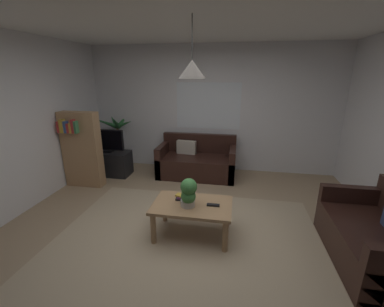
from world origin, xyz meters
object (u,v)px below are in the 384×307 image
coffee_table (192,209)px  book_on_table_2 (181,196)px  bookshelf_corner (82,149)px  tv_stand (109,163)px  book_on_table_1 (182,197)px  couch_right_side (377,241)px  couch_under_window (197,162)px  potted_palm_corner (119,143)px  potted_plant_on_table (189,192)px  tv (106,141)px  book_on_table_0 (182,199)px  pendant_lamp (192,69)px  remote_on_table_0 (213,205)px

coffee_table → book_on_table_2: book_on_table_2 is taller
book_on_table_2 → coffee_table: bearing=-28.1°
coffee_table → bookshelf_corner: size_ratio=0.72×
tv_stand → book_on_table_1: bearing=-40.8°
book_on_table_2 → tv_stand: bearing=139.1°
couch_right_side → tv_stand: 4.61m
couch_under_window → potted_palm_corner: potted_palm_corner is taller
couch_right_side → tv_stand: (-4.20, 1.91, -0.03)m
potted_plant_on_table → tv: size_ratio=0.50×
coffee_table → book_on_table_2: bearing=151.9°
potted_palm_corner → bookshelf_corner: 1.14m
book_on_table_0 → book_on_table_1: 0.03m
book_on_table_0 → bookshelf_corner: size_ratio=0.11×
tv_stand → couch_right_side: bearing=-24.5°
couch_under_window → pendant_lamp: pendant_lamp is taller
remote_on_table_0 → tv_stand: 2.96m
couch_under_window → pendant_lamp: 2.75m
potted_plant_on_table → potted_palm_corner: potted_palm_corner is taller
book_on_table_1 → tv: bearing=139.6°
couch_under_window → potted_plant_on_table: size_ratio=4.14×
book_on_table_0 → book_on_table_1: bearing=-49.1°
book_on_table_2 → potted_palm_corner: 2.95m
tv_stand → bookshelf_corner: bearing=-107.8°
tv_stand → potted_palm_corner: (-0.01, 0.53, 0.28)m
couch_under_window → couch_right_side: size_ratio=1.14×
couch_right_side → book_on_table_0: 2.27m
tv → couch_under_window: bearing=9.5°
potted_palm_corner → remote_on_table_0: bearing=-44.0°
potted_palm_corner → bookshelf_corner: size_ratio=0.89×
coffee_table → remote_on_table_0: remote_on_table_0 is taller
potted_palm_corner → book_on_table_2: bearing=-48.6°
remote_on_table_0 → bookshelf_corner: (-2.56, 1.19, 0.26)m
bookshelf_corner → book_on_table_1: bearing=-27.3°
book_on_table_0 → remote_on_table_0: bearing=-11.9°
book_on_table_0 → bookshelf_corner: 2.41m
couch_right_side → book_on_table_2: size_ratio=9.64×
book_on_table_2 → bookshelf_corner: bookshelf_corner is taller
couch_under_window → coffee_table: bearing=-82.5°
potted_palm_corner → book_on_table_0: bearing=-48.5°
book_on_table_0 → tv_stand: 2.58m
coffee_table → tv: 2.76m
couch_under_window → pendant_lamp: size_ratio=2.46×
tv → bookshelf_corner: 0.59m
tv_stand → bookshelf_corner: (-0.19, -0.58, 0.47)m
book_on_table_1 → book_on_table_2: book_on_table_2 is taller
tv → pendant_lamp: (2.10, -1.75, 1.34)m
couch_right_side → bookshelf_corner: size_ratio=0.99×
book_on_table_0 → bookshelf_corner: bookshelf_corner is taller
pendant_lamp → couch_right_side: bearing=-3.9°
tv → potted_palm_corner: (-0.01, 0.55, -0.21)m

